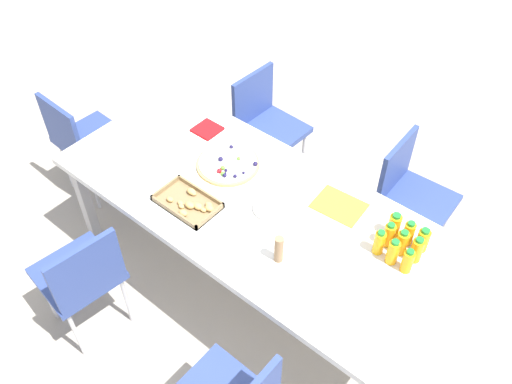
{
  "coord_description": "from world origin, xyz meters",
  "views": [
    {
      "loc": [
        -1.25,
        1.52,
        2.86
      ],
      "look_at": [
        0.05,
        -0.05,
        0.77
      ],
      "focal_mm": 38.48,
      "sensor_mm": 36.0,
      "label": 1
    }
  ],
  "objects_px": {
    "snack_tray": "(189,203)",
    "plate_stack": "(272,208)",
    "chair_far_right": "(82,275)",
    "cardboard_tube": "(279,249)",
    "chair_end": "(81,137)",
    "juice_bottle_8": "(379,242)",
    "party_table": "(258,212)",
    "juice_bottle_3": "(417,250)",
    "paper_folder": "(339,206)",
    "chair_near_right": "(265,121)",
    "juice_bottle_0": "(423,240)",
    "juice_bottle_6": "(408,261)",
    "juice_bottle_5": "(389,235)",
    "napkin_stack": "(207,129)",
    "juice_bottle_2": "(394,225)",
    "chair_near_left": "(409,191)",
    "juice_bottle_4": "(402,242)",
    "juice_bottle_1": "(409,233)",
    "fruit_pizza": "(228,164)",
    "juice_bottle_7": "(393,252)"
  },
  "relations": [
    {
      "from": "juice_bottle_1",
      "to": "juice_bottle_2",
      "type": "xyz_separation_m",
      "value": [
        0.08,
        -0.0,
        -0.0
      ]
    },
    {
      "from": "juice_bottle_6",
      "to": "juice_bottle_8",
      "type": "distance_m",
      "value": 0.16
    },
    {
      "from": "juice_bottle_2",
      "to": "snack_tray",
      "type": "xyz_separation_m",
      "value": [
        0.92,
        0.51,
        -0.05
      ]
    },
    {
      "from": "juice_bottle_1",
      "to": "paper_folder",
      "type": "xyz_separation_m",
      "value": [
        0.39,
        0.01,
        -0.06
      ]
    },
    {
      "from": "cardboard_tube",
      "to": "chair_near_left",
      "type": "bearing_deg",
      "value": -99.5
    },
    {
      "from": "party_table",
      "to": "juice_bottle_3",
      "type": "height_order",
      "value": "juice_bottle_3"
    },
    {
      "from": "party_table",
      "to": "juice_bottle_4",
      "type": "bearing_deg",
      "value": -164.76
    },
    {
      "from": "chair_end",
      "to": "juice_bottle_8",
      "type": "distance_m",
      "value": 2.13
    },
    {
      "from": "chair_near_left",
      "to": "juice_bottle_2",
      "type": "xyz_separation_m",
      "value": [
        -0.16,
        0.57,
        0.31
      ]
    },
    {
      "from": "chair_near_right",
      "to": "juice_bottle_0",
      "type": "bearing_deg",
      "value": 71.62
    },
    {
      "from": "chair_near_left",
      "to": "juice_bottle_8",
      "type": "xyz_separation_m",
      "value": [
        -0.16,
        0.72,
        0.31
      ]
    },
    {
      "from": "fruit_pizza",
      "to": "chair_near_left",
      "type": "bearing_deg",
      "value": -138.12
    },
    {
      "from": "chair_near_right",
      "to": "juice_bottle_1",
      "type": "xyz_separation_m",
      "value": [
        -1.34,
        0.55,
        0.31
      ]
    },
    {
      "from": "snack_tray",
      "to": "juice_bottle_7",
      "type": "bearing_deg",
      "value": -160.57
    },
    {
      "from": "party_table",
      "to": "juice_bottle_7",
      "type": "xyz_separation_m",
      "value": [
        -0.72,
        -0.12,
        0.13
      ]
    },
    {
      "from": "juice_bottle_6",
      "to": "party_table",
      "type": "bearing_deg",
      "value": 8.42
    },
    {
      "from": "chair_far_right",
      "to": "plate_stack",
      "type": "relative_size",
      "value": 4.11
    },
    {
      "from": "chair_near_left",
      "to": "paper_folder",
      "type": "bearing_deg",
      "value": -16.44
    },
    {
      "from": "chair_near_left",
      "to": "juice_bottle_4",
      "type": "distance_m",
      "value": 0.76
    },
    {
      "from": "juice_bottle_6",
      "to": "napkin_stack",
      "type": "distance_m",
      "value": 1.44
    },
    {
      "from": "juice_bottle_7",
      "to": "plate_stack",
      "type": "height_order",
      "value": "juice_bottle_7"
    },
    {
      "from": "juice_bottle_0",
      "to": "juice_bottle_3",
      "type": "height_order",
      "value": "juice_bottle_3"
    },
    {
      "from": "snack_tray",
      "to": "chair_near_left",
      "type": "bearing_deg",
      "value": -125.13
    },
    {
      "from": "snack_tray",
      "to": "juice_bottle_1",
      "type": "bearing_deg",
      "value": -153.18
    },
    {
      "from": "juice_bottle_6",
      "to": "cardboard_tube",
      "type": "bearing_deg",
      "value": 33.98
    },
    {
      "from": "juice_bottle_0",
      "to": "plate_stack",
      "type": "bearing_deg",
      "value": 19.69
    },
    {
      "from": "juice_bottle_5",
      "to": "paper_folder",
      "type": "bearing_deg",
      "value": -10.8
    },
    {
      "from": "party_table",
      "to": "chair_far_right",
      "type": "distance_m",
      "value": 0.98
    },
    {
      "from": "juice_bottle_5",
      "to": "juice_bottle_8",
      "type": "xyz_separation_m",
      "value": [
        0.01,
        0.07,
        0.0
      ]
    },
    {
      "from": "party_table",
      "to": "juice_bottle_8",
      "type": "bearing_deg",
      "value": -168.55
    },
    {
      "from": "juice_bottle_2",
      "to": "juice_bottle_5",
      "type": "bearing_deg",
      "value": 98.83
    },
    {
      "from": "chair_near_right",
      "to": "cardboard_tube",
      "type": "distance_m",
      "value": 1.42
    },
    {
      "from": "juice_bottle_3",
      "to": "napkin_stack",
      "type": "distance_m",
      "value": 1.44
    },
    {
      "from": "chair_near_right",
      "to": "juice_bottle_5",
      "type": "xyz_separation_m",
      "value": [
        -1.27,
        0.62,
        0.31
      ]
    },
    {
      "from": "juice_bottle_6",
      "to": "chair_far_right",
      "type": "bearing_deg",
      "value": 34.69
    },
    {
      "from": "juice_bottle_6",
      "to": "cardboard_tube",
      "type": "relative_size",
      "value": 0.91
    },
    {
      "from": "chair_near_left",
      "to": "chair_end",
      "type": "distance_m",
      "value": 2.15
    },
    {
      "from": "chair_near_right",
      "to": "chair_end",
      "type": "bearing_deg",
      "value": -39.51
    },
    {
      "from": "chair_end",
      "to": "juice_bottle_8",
      "type": "bearing_deg",
      "value": 8.62
    },
    {
      "from": "chair_end",
      "to": "snack_tray",
      "type": "xyz_separation_m",
      "value": [
        -1.17,
        0.13,
        0.26
      ]
    },
    {
      "from": "chair_far_right",
      "to": "cardboard_tube",
      "type": "xyz_separation_m",
      "value": [
        -0.84,
        -0.59,
        0.32
      ]
    },
    {
      "from": "snack_tray",
      "to": "plate_stack",
      "type": "distance_m",
      "value": 0.44
    },
    {
      "from": "chair_far_right",
      "to": "juice_bottle_5",
      "type": "relative_size",
      "value": 5.75
    },
    {
      "from": "chair_far_right",
      "to": "paper_folder",
      "type": "distance_m",
      "value": 1.4
    },
    {
      "from": "juice_bottle_0",
      "to": "juice_bottle_5",
      "type": "height_order",
      "value": "juice_bottle_5"
    },
    {
      "from": "juice_bottle_1",
      "to": "fruit_pizza",
      "type": "height_order",
      "value": "juice_bottle_1"
    },
    {
      "from": "juice_bottle_8",
      "to": "cardboard_tube",
      "type": "xyz_separation_m",
      "value": [
        0.34,
        0.35,
        0.01
      ]
    },
    {
      "from": "juice_bottle_3",
      "to": "paper_folder",
      "type": "xyz_separation_m",
      "value": [
        0.47,
        -0.06,
        -0.07
      ]
    },
    {
      "from": "juice_bottle_1",
      "to": "snack_tray",
      "type": "xyz_separation_m",
      "value": [
        1.0,
        0.51,
        -0.05
      ]
    },
    {
      "from": "napkin_stack",
      "to": "juice_bottle_3",
      "type": "bearing_deg",
      "value": 177.06
    }
  ]
}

